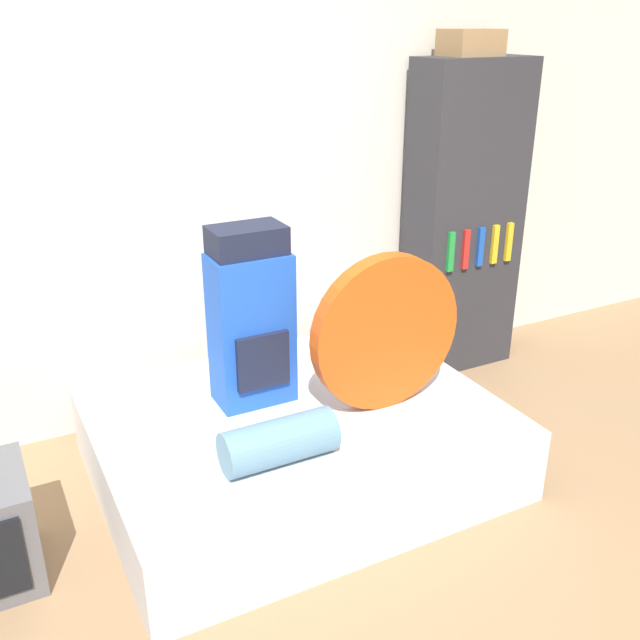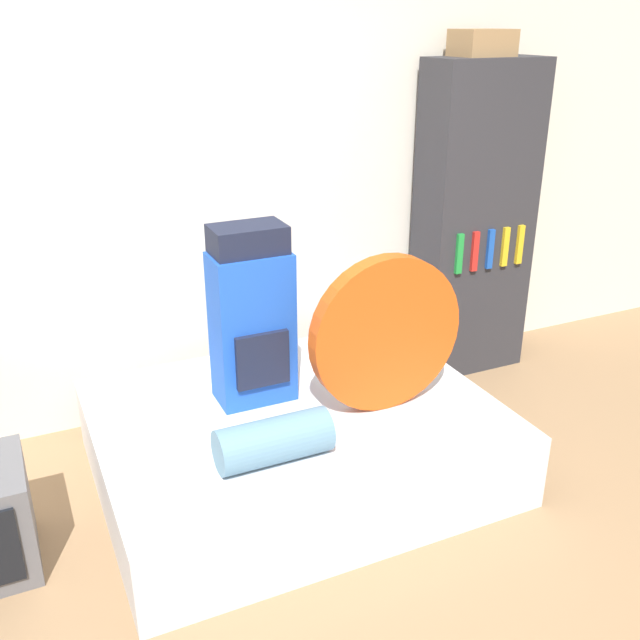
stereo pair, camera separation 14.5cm
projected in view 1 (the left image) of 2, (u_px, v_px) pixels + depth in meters
name	position (u px, v px, depth m)	size (l,w,h in m)	color
ground_plane	(337.00, 599.00, 2.87)	(16.00, 16.00, 0.00)	#997551
wall_back	(178.00, 191.00, 3.84)	(8.00, 0.05, 2.60)	silver
bed	(296.00, 441.00, 3.59)	(1.92, 1.50, 0.38)	silver
backpack	(251.00, 319.00, 3.45)	(0.38, 0.27, 0.90)	blue
tent_bag	(386.00, 332.00, 3.42)	(0.78, 0.09, 0.78)	#D14C14
sleeping_roll	(279.00, 442.00, 3.06)	(0.50, 0.20, 0.20)	#5B849E
bookshelf	(464.00, 221.00, 4.51)	(0.71, 0.37, 1.96)	#2D2D33
cardboard_box	(471.00, 42.00, 4.09)	(0.32, 0.26, 0.15)	#99754C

